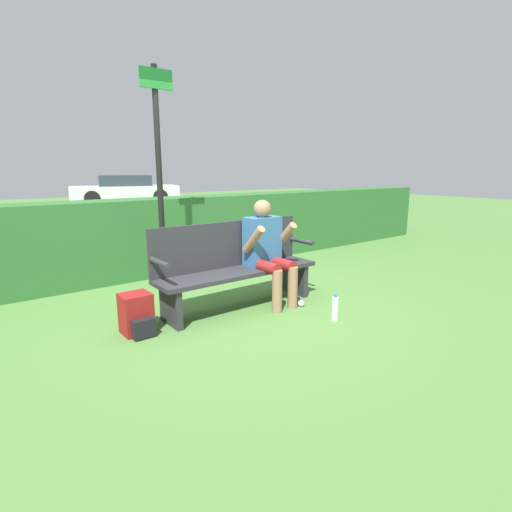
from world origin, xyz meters
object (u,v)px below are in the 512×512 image
backpack (137,315)px  signpost (159,169)px  water_bottle (335,308)px  person_seated (267,248)px  parked_car (125,190)px  park_bench (236,265)px

backpack → signpost: signpost is taller
backpack → water_bottle: backpack is taller
person_seated → backpack: person_seated is taller
water_bottle → parked_car: bearing=77.7°
person_seated → signpost: bearing=120.9°
backpack → signpost: bearing=54.7°
person_seated → signpost: 1.64m
parked_car → backpack: bearing=-95.9°
person_seated → parked_car: parked_car is taller
backpack → parked_car: size_ratio=0.08×
park_bench → parked_car: (3.82, 14.10, 0.13)m
backpack → signpost: size_ratio=0.14×
park_bench → parked_car: bearing=74.8°
park_bench → parked_car: size_ratio=0.40×
signpost → parked_car: bearing=72.2°
water_bottle → parked_car: parked_car is taller
signpost → water_bottle: bearing=-66.1°
backpack → water_bottle: (1.72, -0.91, -0.05)m
park_bench → parked_car: 14.61m
park_bench → backpack: (-1.17, -0.07, -0.29)m
person_seated → backpack: 1.60m
park_bench → signpost: 1.53m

